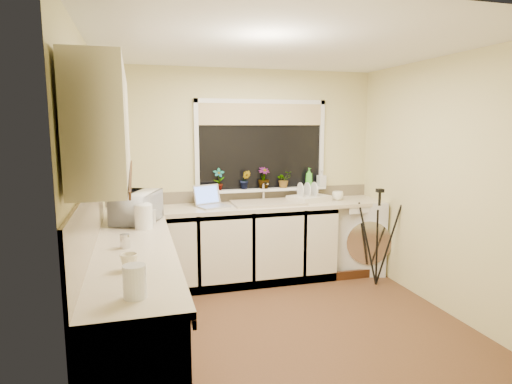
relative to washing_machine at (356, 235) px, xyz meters
The scene contains 34 objects.
floor 1.88m from the washing_machine, 137.82° to the right, with size 3.20×3.20×0.00m, color brown.
ceiling 2.71m from the washing_machine, 137.82° to the right, with size 3.20×3.20×0.00m, color white.
wall_back 1.59m from the washing_machine, 168.72° to the left, with size 3.20×3.20×0.00m, color beige.
wall_front 3.15m from the washing_machine, 116.44° to the right, with size 3.20×3.20×0.00m, color beige.
wall_left 3.30m from the washing_machine, 157.42° to the right, with size 3.00×3.00×0.00m, color beige.
wall_right 1.48m from the washing_machine, 78.82° to the right, with size 3.00×3.00×0.00m, color beige.
base_cabinet_back 1.68m from the washing_machine, behind, with size 2.55×0.60×0.86m, color silver.
base_cabinet_left 3.07m from the washing_machine, 150.07° to the right, with size 0.54×2.40×0.86m, color silver.
worktop_back 1.42m from the washing_machine, behind, with size 3.20×0.60×0.04m, color beige.
worktop_left 3.10m from the washing_machine, 150.07° to the right, with size 0.60×2.40×0.04m, color beige.
upper_cabinet 3.53m from the washing_machine, 149.02° to the right, with size 0.28×1.90×0.70m, color silver.
splashback_left 3.39m from the washing_machine, 152.56° to the right, with size 0.02×2.40×0.45m, color beige.
splashback_back 1.48m from the washing_machine, 169.21° to the left, with size 3.20×0.02×0.14m, color beige.
window_glass 1.62m from the washing_machine, 167.55° to the left, with size 1.50×0.02×1.00m, color black.
window_blind 1.89m from the washing_machine, 168.73° to the left, with size 1.50×0.02×0.25m, color tan.
windowsill 1.31m from the washing_machine, behind, with size 1.60×0.14×0.03m, color white.
sink 1.25m from the washing_machine, behind, with size 0.82×0.46×0.03m, color tan.
faucet 1.30m from the washing_machine, behind, with size 0.03×0.03×0.24m, color silver.
washing_machine is the anchor object (origin of this frame).
laptop 1.89m from the washing_machine, behind, with size 0.40×0.39×0.23m.
kettle 2.77m from the washing_machine, 161.04° to the right, with size 0.16×0.16×0.21m, color white.
dish_rack 0.80m from the washing_machine, behind, with size 0.45×0.33×0.07m, color beige.
tripod 0.56m from the washing_machine, 92.26° to the right, with size 0.54×0.54×1.11m, color black, non-canonical shape.
glass_jug 3.66m from the washing_machine, 137.00° to the right, with size 0.12×0.12×0.18m, color silver.
steel_jar 3.13m from the washing_machine, 151.47° to the right, with size 0.08×0.08×0.10m, color silver.
microwave 2.76m from the washing_machine, 166.86° to the right, with size 0.52×0.35×0.29m, color white.
plant_a 1.85m from the washing_machine, behind, with size 0.14×0.09×0.26m, color #999999.
plant_b 1.56m from the washing_machine, behind, with size 0.12×0.10×0.22m, color #999999.
plant_c 1.37m from the washing_machine, behind, with size 0.14×0.14×0.25m, color #999999.
plant_d 1.15m from the washing_machine, 168.60° to the left, with size 0.18×0.16×0.20m, color #999999.
soap_bottle_green 0.93m from the washing_machine, 162.63° to the left, with size 0.09×0.09×0.23m, color green.
soap_bottle_clear 0.83m from the washing_machine, 156.64° to the left, with size 0.09×0.09×0.20m, color #999999.
cup_back 0.57m from the washing_machine, behind, with size 0.13×0.13×0.11m, color white.
cup_left 3.38m from the washing_machine, 143.39° to the right, with size 0.11×0.11×0.10m, color beige.
Camera 1 is at (-1.26, -3.51, 1.81)m, focal length 30.42 mm.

